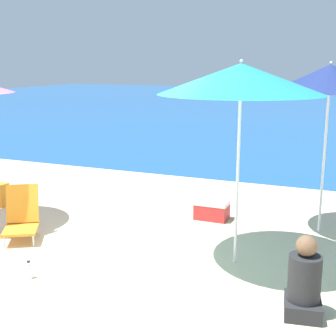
% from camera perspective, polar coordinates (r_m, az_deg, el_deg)
% --- Properties ---
extents(ground_plane, '(60.00, 60.00, 0.00)m').
position_cam_1_polar(ground_plane, '(5.68, -12.88, -12.42)').
color(ground_plane, beige).
extents(sea_water, '(60.00, 40.00, 0.01)m').
position_cam_1_polar(sea_water, '(29.40, 16.87, 7.40)').
color(sea_water, '#1E5699').
rests_on(sea_water, ground).
extents(beach_umbrella_teal, '(1.89, 1.89, 2.42)m').
position_cam_1_polar(beach_umbrella_teal, '(5.39, 8.87, 10.67)').
color(beach_umbrella_teal, white).
rests_on(beach_umbrella_teal, ground).
extents(beach_umbrella_navy, '(1.54, 1.54, 2.41)m').
position_cam_1_polar(beach_umbrella_navy, '(6.76, 19.13, 10.29)').
color(beach_umbrella_navy, white).
rests_on(beach_umbrella_navy, ground).
extents(beach_chair_orange, '(0.69, 0.75, 0.73)m').
position_cam_1_polar(beach_chair_orange, '(6.79, -17.41, -5.62)').
color(beach_chair_orange, silver).
rests_on(beach_chair_orange, ground).
extents(person_seated_near, '(0.41, 0.46, 0.81)m').
position_cam_1_polar(person_seated_near, '(4.76, 16.26, -13.34)').
color(person_seated_near, '#262628').
rests_on(person_seated_near, ground).
extents(water_bottle, '(0.07, 0.07, 0.21)m').
position_cam_1_polar(water_bottle, '(5.62, -16.56, -11.99)').
color(water_bottle, silver).
rests_on(water_bottle, ground).
extents(cooler_box, '(0.52, 0.33, 0.30)m').
position_cam_1_polar(cooler_box, '(7.34, 5.36, -5.07)').
color(cooler_box, '#B72828').
rests_on(cooler_box, ground).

